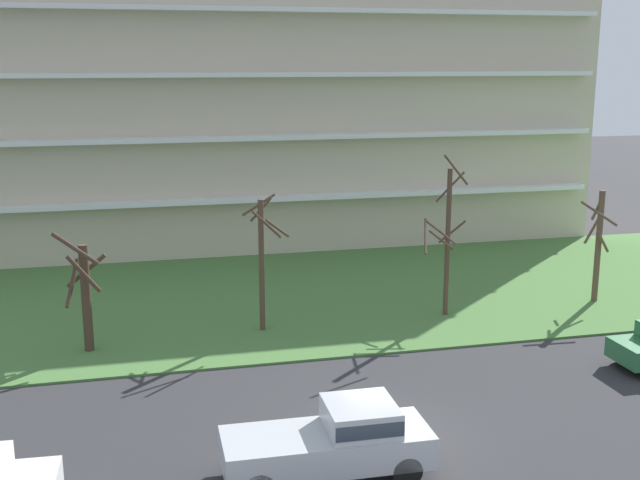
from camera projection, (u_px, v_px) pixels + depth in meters
name	position (u px, v px, depth m)	size (l,w,h in m)	color
ground	(385.00, 433.00, 23.20)	(160.00, 160.00, 0.00)	#2D2D30
grass_lawn_strip	(290.00, 296.00, 36.46)	(80.00, 16.00, 0.08)	#477238
apartment_building	(241.00, 100.00, 48.67)	(39.94, 14.53, 16.39)	beige
tree_far_left	(84.00, 291.00, 29.05)	(1.82, 1.87, 4.73)	#423023
tree_left	(263.00, 258.00, 31.17)	(1.78, 1.85, 5.46)	#4C3828
tree_center	(447.00, 237.00, 32.99)	(2.08, 2.20, 6.94)	#4C3828
tree_right	(598.00, 243.00, 35.03)	(1.50, 1.74, 5.06)	brown
pickup_silver_center_left	(336.00, 440.00, 20.61)	(5.44, 2.10, 1.95)	#B7BABF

